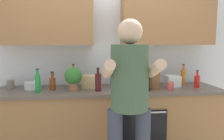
{
  "coord_description": "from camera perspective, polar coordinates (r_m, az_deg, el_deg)",
  "views": [
    {
      "loc": [
        -0.25,
        -2.69,
        1.47
      ],
      "look_at": [
        0.03,
        -0.1,
        1.15
      ],
      "focal_mm": 34.97,
      "sensor_mm": 36.0,
      "label": 1
    }
  ],
  "objects": [
    {
      "name": "grocery_bag_bread",
      "position": [
        2.83,
        -5.3,
        -3.02
      ],
      "size": [
        0.26,
        0.21,
        0.16
      ],
      "primitive_type": "cube",
      "rotation": [
        0.0,
        0.0,
        -0.18
      ],
      "color": "tan",
      "rests_on": "counter"
    },
    {
      "name": "potted_herb",
      "position": [
        2.66,
        -10.09,
        -1.9
      ],
      "size": [
        0.21,
        0.21,
        0.28
      ],
      "color": "#9E6647",
      "rests_on": "counter"
    },
    {
      "name": "knife_block",
      "position": [
        2.82,
        11.09,
        -2.3
      ],
      "size": [
        0.1,
        0.14,
        0.3
      ],
      "color": "brown",
      "rests_on": "counter"
    },
    {
      "name": "bottle_soy",
      "position": [
        2.67,
        9.12,
        -3.05
      ],
      "size": [
        0.08,
        0.08,
        0.26
      ],
      "color": "black",
      "rests_on": "counter"
    },
    {
      "name": "counter",
      "position": [
        2.89,
        -0.72,
        -13.65
      ],
      "size": [
        2.84,
        0.67,
        0.9
      ],
      "color": "olive",
      "rests_on": "ground"
    },
    {
      "name": "cup_stoneware",
      "position": [
        3.06,
        -25.02,
        -3.38
      ],
      "size": [
        0.09,
        0.09,
        0.11
      ],
      "primitive_type": "cylinder",
      "color": "slate",
      "rests_on": "counter"
    },
    {
      "name": "bottle_hotsauce",
      "position": [
        3.04,
        21.31,
        -2.67
      ],
      "size": [
        0.07,
        0.07,
        0.23
      ],
      "color": "red",
      "rests_on": "counter"
    },
    {
      "name": "back_wall_unit",
      "position": [
        2.98,
        -1.28,
        7.61
      ],
      "size": [
        4.0,
        0.38,
        2.5
      ],
      "color": "silver",
      "rests_on": "ground"
    },
    {
      "name": "bottle_soda",
      "position": [
        2.67,
        -18.83,
        -3.16
      ],
      "size": [
        0.06,
        0.06,
        0.28
      ],
      "color": "#198C33",
      "rests_on": "counter"
    },
    {
      "name": "grocery_bag_rice",
      "position": [
        2.77,
        4.91,
        -3.32
      ],
      "size": [
        0.2,
        0.18,
        0.15
      ],
      "primitive_type": "cube",
      "rotation": [
        0.0,
        0.0,
        0.29
      ],
      "color": "beige",
      "rests_on": "counter"
    },
    {
      "name": "bottle_vinegar",
      "position": [
        2.77,
        -15.3,
        -3.3
      ],
      "size": [
        0.07,
        0.07,
        0.23
      ],
      "color": "brown",
      "rests_on": "counter"
    },
    {
      "name": "person_standing",
      "position": [
        1.98,
        4.59,
        -6.9
      ],
      "size": [
        0.49,
        0.45,
        1.68
      ],
      "color": "#383D4C",
      "rests_on": "ground"
    },
    {
      "name": "bottle_wine",
      "position": [
        2.62,
        -3.65,
        -3.04
      ],
      "size": [
        0.07,
        0.07,
        0.28
      ],
      "color": "#471419",
      "rests_on": "counter"
    },
    {
      "name": "mixing_bowl",
      "position": [
        2.91,
        -20.01,
        -3.83
      ],
      "size": [
        0.2,
        0.2,
        0.09
      ],
      "primitive_type": "cylinder",
      "color": "silver",
      "rests_on": "counter"
    },
    {
      "name": "bottle_oil",
      "position": [
        2.89,
        -10.03,
        -1.98
      ],
      "size": [
        0.07,
        0.07,
        0.3
      ],
      "color": "olive",
      "rests_on": "counter"
    },
    {
      "name": "bottle_juice",
      "position": [
        3.18,
        18.1,
        -1.62
      ],
      "size": [
        0.07,
        0.07,
        0.29
      ],
      "color": "orange",
      "rests_on": "counter"
    },
    {
      "name": "grocery_bag_produce",
      "position": [
        3.01,
        15.45,
        -2.74
      ],
      "size": [
        0.19,
        0.19,
        0.15
      ],
      "primitive_type": "cube",
      "rotation": [
        0.0,
        0.0,
        0.04
      ],
      "color": "silver",
      "rests_on": "counter"
    },
    {
      "name": "cup_tea",
      "position": [
        2.94,
        0.31,
        -3.13
      ],
      "size": [
        0.08,
        0.08,
        0.11
      ],
      "primitive_type": "cylinder",
      "color": "#33598C",
      "rests_on": "counter"
    },
    {
      "name": "cup_ceramic",
      "position": [
        2.76,
        14.95,
        -4.09
      ],
      "size": [
        0.09,
        0.09,
        0.1
      ],
      "primitive_type": "cylinder",
      "color": "#BF4C47",
      "rests_on": "counter"
    }
  ]
}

